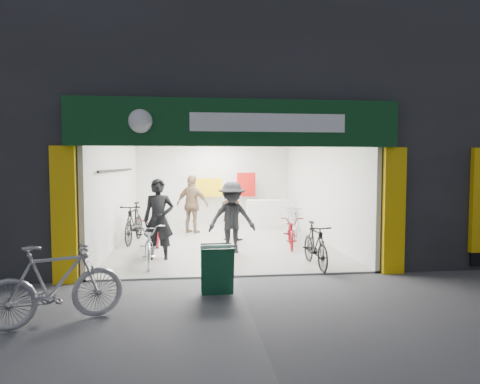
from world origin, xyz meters
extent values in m
plane|color=#56565B|center=(0.00, 0.00, 0.00)|extent=(60.00, 60.00, 0.00)
cube|color=#232326|center=(1.00, 5.00, 5.75)|extent=(16.00, 10.00, 4.50)
cube|color=#232326|center=(-5.50, 5.00, 1.75)|extent=(5.00, 10.00, 3.50)
cube|color=#232326|center=(6.00, 5.00, 1.75)|extent=(6.00, 10.00, 3.50)
cube|color=#9E9E99|center=(0.00, 4.00, 0.02)|extent=(6.00, 8.00, 0.04)
cube|color=silver|center=(0.00, 8.10, 1.60)|extent=(6.00, 0.20, 3.20)
cube|color=silver|center=(-2.95, 4.00, 1.60)|extent=(0.10, 8.00, 3.20)
cube|color=silver|center=(2.95, 4.00, 1.60)|extent=(0.10, 8.00, 3.20)
cube|color=white|center=(0.00, 4.00, 3.25)|extent=(6.00, 8.00, 0.10)
cube|color=black|center=(0.00, 0.10, 3.35)|extent=(6.00, 0.30, 0.30)
cube|color=#0B3218|center=(0.00, -0.12, 3.05)|extent=(6.40, 0.25, 0.90)
cube|color=white|center=(0.60, -0.26, 3.05)|extent=(3.00, 0.02, 0.35)
cube|color=yellow|center=(-3.25, -0.06, 1.30)|extent=(0.45, 0.12, 2.60)
cube|color=yellow|center=(3.25, -0.06, 1.30)|extent=(0.45, 0.12, 2.60)
cylinder|color=black|center=(-2.82, 3.40, 2.10)|extent=(0.06, 5.00, 0.06)
cube|color=silver|center=(1.80, 6.50, 0.50)|extent=(1.40, 0.60, 1.00)
cube|color=white|center=(0.00, 1.20, 3.18)|extent=(1.30, 0.35, 0.04)
cube|color=white|center=(0.00, 3.00, 3.18)|extent=(1.30, 0.35, 0.04)
cube|color=white|center=(0.00, 4.80, 3.18)|extent=(1.30, 0.35, 0.04)
cube|color=white|center=(0.00, 6.60, 3.18)|extent=(1.30, 0.35, 0.04)
imported|color=silver|center=(-1.80, 1.31, 0.48)|extent=(0.78, 1.89, 0.97)
imported|color=black|center=(-2.50, 3.99, 0.58)|extent=(0.76, 2.00, 1.17)
imported|color=maroon|center=(-1.80, 2.69, 0.45)|extent=(0.66, 1.73, 0.90)
imported|color=#A7A8AC|center=(-1.80, 5.30, 0.49)|extent=(0.75, 1.67, 0.97)
imported|color=black|center=(1.80, 0.60, 0.50)|extent=(0.49, 1.67, 1.00)
imported|color=maroon|center=(1.80, 2.84, 0.44)|extent=(0.88, 1.76, 0.88)
imported|color=#B5B5BA|center=(2.22, 4.42, 0.51)|extent=(0.62, 1.73, 1.02)
imported|color=#A5A5A9|center=(-2.80, -2.17, 0.57)|extent=(1.96, 1.26, 1.14)
imported|color=black|center=(-1.63, 1.65, 0.96)|extent=(0.73, 0.50, 1.93)
imported|color=#372319|center=(0.27, 4.13, 0.81)|extent=(0.97, 0.88, 1.62)
imported|color=black|center=(0.14, 2.23, 0.91)|extent=(1.20, 0.72, 1.82)
imported|color=#87694E|center=(-0.83, 5.44, 0.96)|extent=(1.21, 0.95, 1.92)
cube|color=#114429|center=(-0.44, -1.28, 0.45)|extent=(0.55, 0.21, 0.83)
cube|color=#114429|center=(-0.45, -0.92, 0.45)|extent=(0.55, 0.21, 0.83)
cube|color=white|center=(-0.45, -1.10, 0.85)|extent=(0.58, 0.06, 0.05)
camera|label=1|loc=(-0.90, -8.35, 2.25)|focal=32.00mm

